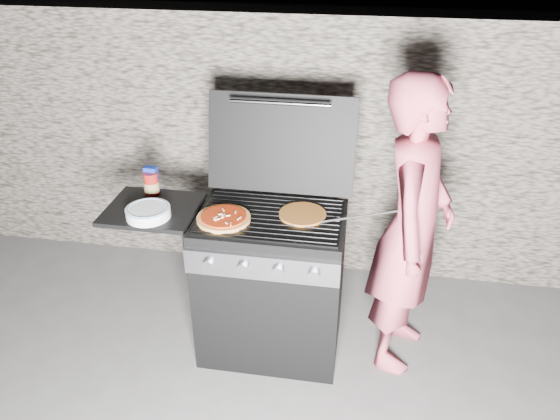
% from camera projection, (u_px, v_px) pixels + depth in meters
% --- Properties ---
extents(ground, '(50.00, 50.00, 0.00)m').
position_uv_depth(ground, '(272.00, 343.00, 3.38)').
color(ground, '#4A4846').
extents(stone_wall, '(8.00, 0.35, 1.80)m').
position_uv_depth(stone_wall, '(297.00, 143.00, 3.84)').
color(stone_wall, gray).
rests_on(stone_wall, ground).
extents(gas_grill, '(1.34, 0.79, 0.91)m').
position_uv_depth(gas_grill, '(229.00, 279.00, 3.19)').
color(gas_grill, black).
rests_on(gas_grill, ground).
extents(pizza_topped, '(0.33, 0.33, 0.03)m').
position_uv_depth(pizza_topped, '(224.00, 217.00, 2.88)').
color(pizza_topped, gold).
rests_on(pizza_topped, gas_grill).
extents(pizza_plain, '(0.30, 0.30, 0.01)m').
position_uv_depth(pizza_plain, '(303.00, 214.00, 2.93)').
color(pizza_plain, '#BB712B').
rests_on(pizza_plain, gas_grill).
extents(sauce_jar, '(0.09, 0.09, 0.13)m').
position_uv_depth(sauce_jar, '(151.00, 183.00, 3.14)').
color(sauce_jar, maroon).
rests_on(sauce_jar, gas_grill).
extents(blue_carton, '(0.08, 0.05, 0.16)m').
position_uv_depth(blue_carton, '(152.00, 179.00, 3.15)').
color(blue_carton, navy).
rests_on(blue_carton, gas_grill).
extents(plate_stack, '(0.27, 0.27, 0.05)m').
position_uv_depth(plate_stack, '(148.00, 212.00, 2.92)').
color(plate_stack, white).
rests_on(plate_stack, gas_grill).
extents(person, '(0.54, 0.70, 1.70)m').
position_uv_depth(person, '(412.00, 229.00, 2.92)').
color(person, '#BB475A').
rests_on(person, ground).
extents(tongs, '(0.44, 0.08, 0.09)m').
position_uv_depth(tongs, '(364.00, 216.00, 2.84)').
color(tongs, black).
rests_on(tongs, gas_grill).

